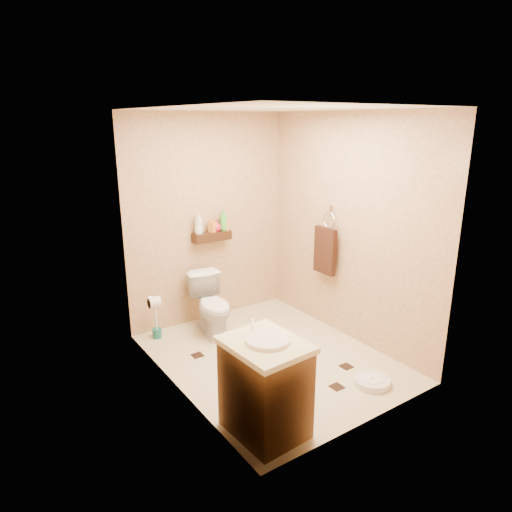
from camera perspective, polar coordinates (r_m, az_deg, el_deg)
ground at (r=4.72m, az=1.89°, el=-12.59°), size 2.50×2.50×0.00m
wall_back at (r=5.29m, az=-6.02°, el=4.52°), size 2.00×0.04×2.40m
wall_front at (r=3.38m, az=14.68°, el=-2.94°), size 2.00×0.04×2.40m
wall_left at (r=3.78m, az=-10.28°, el=-0.60°), size 0.04×2.50×2.40m
wall_right at (r=4.90m, az=11.51°, el=3.31°), size 0.04×2.50×2.40m
ceiling at (r=4.12m, az=2.22°, el=17.98°), size 2.00×2.50×0.02m
wall_shelf at (r=5.26m, az=-5.55°, el=2.45°), size 0.46×0.14×0.10m
floor_accents at (r=4.71m, az=2.68°, el=-12.62°), size 1.21×1.49×0.01m
toilet at (r=5.11m, az=-5.49°, el=-6.14°), size 0.46×0.70×0.67m
vanity at (r=3.55m, az=1.15°, el=-15.92°), size 0.54×0.65×0.87m
bathroom_scale at (r=4.41m, az=14.31°, el=-14.93°), size 0.40×0.40×0.07m
toilet_brush at (r=5.16m, az=-12.34°, el=-8.42°), size 0.10×0.10×0.43m
towel_ring at (r=5.08m, az=8.66°, el=0.94°), size 0.12×0.30×0.76m
toilet_paper at (r=4.57m, az=-12.60°, el=-5.67°), size 0.12×0.11×0.12m
bottle_a at (r=5.15m, az=-7.20°, el=4.10°), size 0.14×0.14×0.25m
bottle_b at (r=5.24m, az=-5.48°, el=3.93°), size 0.11×0.11×0.18m
bottle_c at (r=5.27m, az=-4.94°, el=3.79°), size 0.12×0.12×0.13m
bottle_d at (r=5.30m, az=-4.08°, el=4.50°), size 0.13×0.13×0.24m
bottle_e at (r=5.32m, az=-3.84°, el=4.21°), size 0.12×0.12×0.18m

